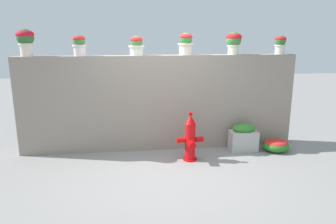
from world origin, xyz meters
name	(u,v)px	position (x,y,z in m)	size (l,w,h in m)	color
ground_plane	(166,169)	(0.00, 0.00, 0.00)	(24.00, 24.00, 0.00)	gray
stone_wall	(159,103)	(0.00, 1.07, 0.92)	(5.32, 0.28, 1.84)	gray
potted_plant_0	(25,39)	(-2.37, 1.03, 2.13)	(0.31, 0.31, 0.48)	beige
potted_plant_1	(79,44)	(-1.45, 1.04, 2.05)	(0.25, 0.25, 0.37)	silver
potted_plant_2	(136,45)	(-0.42, 1.06, 2.03)	(0.29, 0.29, 0.36)	silver
potted_plant_3	(186,43)	(0.51, 1.07, 2.07)	(0.30, 0.30, 0.41)	beige
potted_plant_4	(234,41)	(1.44, 1.09, 2.10)	(0.31, 0.31, 0.43)	beige
potted_plant_5	(280,43)	(2.39, 1.07, 2.05)	(0.22, 0.22, 0.36)	silver
fire_hydrant	(190,139)	(0.48, 0.34, 0.40)	(0.48, 0.38, 0.88)	red
flower_bush_left	(276,145)	(2.22, 0.57, 0.13)	(0.51, 0.46, 0.25)	#277522
planter_box	(243,138)	(1.60, 0.69, 0.26)	(0.53, 0.30, 0.54)	#ABAAA2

